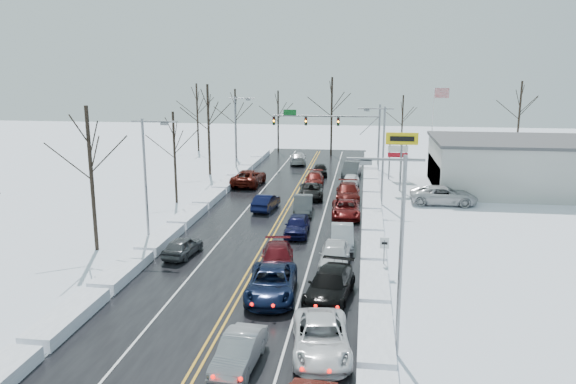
# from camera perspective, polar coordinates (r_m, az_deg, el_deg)

# --- Properties ---
(ground) EXTENTS (160.00, 160.00, 0.00)m
(ground) POSITION_cam_1_polar(r_m,az_deg,el_deg) (43.57, -1.50, -4.05)
(ground) COLOR silver
(ground) RESTS_ON ground
(road_surface) EXTENTS (14.00, 84.00, 0.01)m
(road_surface) POSITION_cam_1_polar(r_m,az_deg,el_deg) (45.46, -1.09, -3.32)
(road_surface) COLOR black
(road_surface) RESTS_ON ground
(snow_bank_left) EXTENTS (1.64, 72.00, 0.66)m
(snow_bank_left) POSITION_cam_1_polar(r_m,az_deg,el_deg) (47.21, -10.25, -2.92)
(snow_bank_left) COLOR white
(snow_bank_left) RESTS_ON ground
(snow_bank_right) EXTENTS (1.64, 72.00, 0.66)m
(snow_bank_right) POSITION_cam_1_polar(r_m,az_deg,el_deg) (44.95, 8.55, -3.66)
(snow_bank_right) COLOR white
(snow_bank_right) RESTS_ON ground
(traffic_signal_mast) EXTENTS (13.28, 0.39, 8.00)m
(traffic_signal_mast) POSITION_cam_1_polar(r_m,az_deg,el_deg) (69.58, 5.08, 6.83)
(traffic_signal_mast) COLOR slate
(traffic_signal_mast) RESTS_ON ground
(tires_plus_sign) EXTENTS (3.20, 0.34, 6.00)m
(tires_plus_sign) POSITION_cam_1_polar(r_m,az_deg,el_deg) (57.76, 11.49, 4.94)
(tires_plus_sign) COLOR slate
(tires_plus_sign) RESTS_ON ground
(used_vehicles_sign) EXTENTS (2.20, 0.22, 4.65)m
(used_vehicles_sign) POSITION_cam_1_polar(r_m,az_deg,el_deg) (63.93, 11.11, 4.17)
(used_vehicles_sign) COLOR slate
(used_vehicles_sign) RESTS_ON ground
(speed_limit_sign) EXTENTS (0.55, 0.09, 2.35)m
(speed_limit_sign) POSITION_cam_1_polar(r_m,az_deg,el_deg) (34.93, 9.76, -5.71)
(speed_limit_sign) COLOR slate
(speed_limit_sign) RESTS_ON ground
(flagpole) EXTENTS (1.87, 1.20, 10.00)m
(flagpole) POSITION_cam_1_polar(r_m,az_deg,el_deg) (71.94, 14.61, 7.03)
(flagpole) COLOR silver
(flagpole) RESTS_ON ground
(dealership_building) EXTENTS (20.40, 12.40, 5.30)m
(dealership_building) POSITION_cam_1_polar(r_m,az_deg,el_deg) (62.37, 23.74, 2.50)
(dealership_building) COLOR #B8B8B3
(dealership_building) RESTS_ON ground
(streetlight_se) EXTENTS (3.20, 0.25, 9.00)m
(streetlight_se) POSITION_cam_1_polar(r_m,az_deg,el_deg) (24.30, 10.99, -4.90)
(streetlight_se) COLOR slate
(streetlight_se) RESTS_ON ground
(streetlight_ne) EXTENTS (3.20, 0.25, 9.00)m
(streetlight_ne) POSITION_cam_1_polar(r_m,az_deg,el_deg) (51.68, 9.45, 4.48)
(streetlight_ne) COLOR slate
(streetlight_ne) RESTS_ON ground
(streetlight_sw) EXTENTS (3.20, 0.25, 9.00)m
(streetlight_sw) POSITION_cam_1_polar(r_m,az_deg,el_deg) (40.77, -14.07, 2.08)
(streetlight_sw) COLOR slate
(streetlight_sw) RESTS_ON ground
(streetlight_nw) EXTENTS (3.20, 0.25, 9.00)m
(streetlight_nw) POSITION_cam_1_polar(r_m,az_deg,el_deg) (67.28, -5.20, 6.48)
(streetlight_nw) COLOR slate
(streetlight_nw) RESTS_ON ground
(tree_left_b) EXTENTS (4.00, 4.00, 10.00)m
(tree_left_b) POSITION_cam_1_polar(r_m,az_deg,el_deg) (40.04, -19.53, 3.98)
(tree_left_b) COLOR #2D231C
(tree_left_b) RESTS_ON ground
(tree_left_c) EXTENTS (3.40, 3.40, 8.50)m
(tree_left_c) POSITION_cam_1_polar(r_m,az_deg,el_deg) (52.54, -11.51, 5.22)
(tree_left_c) COLOR #2D231C
(tree_left_c) RESTS_ON ground
(tree_left_d) EXTENTS (4.20, 4.20, 10.50)m
(tree_left_d) POSITION_cam_1_polar(r_m,az_deg,el_deg) (65.88, -8.12, 8.05)
(tree_left_d) COLOR #2D231C
(tree_left_d) RESTS_ON ground
(tree_left_e) EXTENTS (3.80, 3.80, 9.50)m
(tree_left_e) POSITION_cam_1_polar(r_m,az_deg,el_deg) (77.42, -5.37, 8.28)
(tree_left_e) COLOR #2D231C
(tree_left_e) RESTS_ON ground
(tree_far_a) EXTENTS (4.00, 4.00, 10.00)m
(tree_far_a) POSITION_cam_1_polar(r_m,az_deg,el_deg) (85.05, -9.23, 8.81)
(tree_far_a) COLOR #2D231C
(tree_far_a) RESTS_ON ground
(tree_far_b) EXTENTS (3.60, 3.60, 9.00)m
(tree_far_b) POSITION_cam_1_polar(r_m,az_deg,el_deg) (83.38, -1.01, 8.41)
(tree_far_b) COLOR #2D231C
(tree_far_b) RESTS_ON ground
(tree_far_c) EXTENTS (4.40, 4.40, 11.00)m
(tree_far_c) POSITION_cam_1_polar(r_m,az_deg,el_deg) (80.44, 4.48, 9.21)
(tree_far_c) COLOR #2D231C
(tree_far_c) RESTS_ON ground
(tree_far_d) EXTENTS (3.40, 3.40, 8.50)m
(tree_far_d) POSITION_cam_1_polar(r_m,az_deg,el_deg) (82.08, 11.57, 7.84)
(tree_far_d) COLOR #2D231C
(tree_far_d) RESTS_ON ground
(tree_far_e) EXTENTS (4.20, 4.20, 10.50)m
(tree_far_e) POSITION_cam_1_polar(r_m,az_deg,el_deg) (84.99, 22.53, 8.25)
(tree_far_e) COLOR #2D231C
(tree_far_e) RESTS_ON ground
(queued_car_1) EXTENTS (1.80, 4.35, 1.40)m
(queued_car_1) POSITION_cam_1_polar(r_m,az_deg,el_deg) (25.21, -4.96, -17.24)
(queued_car_1) COLOR gray
(queued_car_1) RESTS_ON ground
(queued_car_2) EXTENTS (3.05, 5.90, 1.59)m
(queued_car_2) POSITION_cam_1_polar(r_m,az_deg,el_deg) (31.82, -1.66, -10.55)
(queued_car_2) COLOR black
(queued_car_2) RESTS_ON ground
(queued_car_3) EXTENTS (2.69, 5.21, 1.44)m
(queued_car_3) POSITION_cam_1_polar(r_m,az_deg,el_deg) (35.91, -1.08, -7.77)
(queued_car_3) COLOR #46090E
(queued_car_3) RESTS_ON ground
(queued_car_4) EXTENTS (1.86, 4.39, 1.48)m
(queued_car_4) POSITION_cam_1_polar(r_m,az_deg,el_deg) (42.81, 0.92, -4.35)
(queued_car_4) COLOR black
(queued_car_4) RESTS_ON ground
(queued_car_5) EXTENTS (1.96, 4.73, 1.52)m
(queued_car_5) POSITION_cam_1_polar(r_m,az_deg,el_deg) (48.95, 1.55, -2.15)
(queued_car_5) COLOR #3B3E40
(queued_car_5) RESTS_ON ground
(queued_car_6) EXTENTS (2.66, 5.10, 1.37)m
(queued_car_6) POSITION_cam_1_polar(r_m,az_deg,el_deg) (54.56, 2.36, -0.60)
(queued_car_6) COLOR black
(queued_car_6) RESTS_ON ground
(queued_car_7) EXTENTS (2.15, 4.86, 1.39)m
(queued_car_7) POSITION_cam_1_polar(r_m,az_deg,el_deg) (60.18, 2.70, 0.66)
(queued_car_7) COLOR #530E0B
(queued_car_7) RESTS_ON ground
(queued_car_8) EXTENTS (1.94, 4.03, 1.33)m
(queued_car_8) POSITION_cam_1_polar(r_m,az_deg,el_deg) (65.90, 3.30, 1.71)
(queued_car_8) COLOR black
(queued_car_8) RESTS_ON ground
(queued_car_10) EXTENTS (3.13, 5.69, 1.51)m
(queued_car_10) POSITION_cam_1_polar(r_m,az_deg,el_deg) (26.13, 3.36, -16.06)
(queued_car_10) COLOR white
(queued_car_10) RESTS_ON ground
(queued_car_11) EXTENTS (2.95, 5.75, 1.60)m
(queued_car_11) POSITION_cam_1_polar(r_m,az_deg,el_deg) (31.60, 4.27, -10.75)
(queued_car_11) COLOR black
(queued_car_11) RESTS_ON ground
(queued_car_12) EXTENTS (1.93, 4.74, 1.61)m
(queued_car_12) POSITION_cam_1_polar(r_m,az_deg,el_deg) (36.28, 4.74, -7.59)
(queued_car_12) COLOR silver
(queued_car_12) RESTS_ON ground
(queued_car_13) EXTENTS (1.81, 4.58, 1.48)m
(queued_car_13) POSITION_cam_1_polar(r_m,az_deg,el_deg) (40.48, 5.51, -5.43)
(queued_car_13) COLOR #A3A5AB
(queued_car_13) RESTS_ON ground
(queued_car_14) EXTENTS (2.60, 5.21, 1.42)m
(queued_car_14) POSITION_cam_1_polar(r_m,az_deg,el_deg) (47.93, 5.87, -2.54)
(queued_car_14) COLOR #530B0B
(queued_car_14) RESTS_ON ground
(queued_car_15) EXTENTS (2.43, 5.59, 1.60)m
(queued_car_15) POSITION_cam_1_polar(r_m,az_deg,el_deg) (53.86, 6.09, -0.84)
(queued_car_15) COLOR #470C09
(queued_car_15) RESTS_ON ground
(queued_car_16) EXTENTS (1.98, 4.33, 1.44)m
(queued_car_16) POSITION_cam_1_polar(r_m,az_deg,el_deg) (59.26, 6.33, 0.41)
(queued_car_16) COLOR white
(queued_car_16) RESTS_ON ground
(queued_car_17) EXTENTS (2.27, 5.35, 1.72)m
(queued_car_17) POSITION_cam_1_polar(r_m,az_deg,el_deg) (65.36, 6.47, 1.56)
(queued_car_17) COLOR #404345
(queued_car_17) RESTS_ON ground
(oncoming_car_0) EXTENTS (2.02, 4.48, 1.43)m
(oncoming_car_0) POSITION_cam_1_polar(r_m,az_deg,el_deg) (50.08, -2.24, -1.82)
(oncoming_car_0) COLOR black
(oncoming_car_0) RESTS_ON ground
(oncoming_car_1) EXTENTS (3.16, 6.22, 1.69)m
(oncoming_car_1) POSITION_cam_1_polar(r_m,az_deg,el_deg) (60.50, -4.00, 0.71)
(oncoming_car_1) COLOR #4B100A
(oncoming_car_1) RESTS_ON ground
(oncoming_car_2) EXTENTS (2.70, 5.41, 1.51)m
(oncoming_car_2) POSITION_cam_1_polar(r_m,az_deg,el_deg) (73.58, 1.02, 2.89)
(oncoming_car_2) COLOR #B9B9BB
(oncoming_car_2) RESTS_ON ground
(oncoming_car_3) EXTENTS (2.08, 4.11, 1.34)m
(oncoming_car_3) POSITION_cam_1_polar(r_m,az_deg,el_deg) (38.83, -10.60, -6.39)
(oncoming_car_3) COLOR #424548
(oncoming_car_3) RESTS_ON ground
(parked_car_0) EXTENTS (6.16, 2.92, 1.70)m
(parked_car_0) POSITION_cam_1_polar(r_m,az_deg,el_deg) (53.97, 15.47, -1.21)
(parked_car_0) COLOR silver
(parked_car_0) RESTS_ON ground
(parked_car_1) EXTENTS (2.71, 5.60, 1.57)m
(parked_car_1) POSITION_cam_1_polar(r_m,az_deg,el_deg) (59.85, 17.50, 0.01)
(parked_car_1) COLOR #3B3D3F
(parked_car_1) RESTS_ON ground
(parked_car_2) EXTENTS (2.27, 4.73, 1.56)m
(parked_car_2) POSITION_cam_1_polar(r_m,az_deg,el_deg) (63.65, 15.15, 0.89)
(parked_car_2) COLOR #AAACB2
(parked_car_2) RESTS_ON ground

